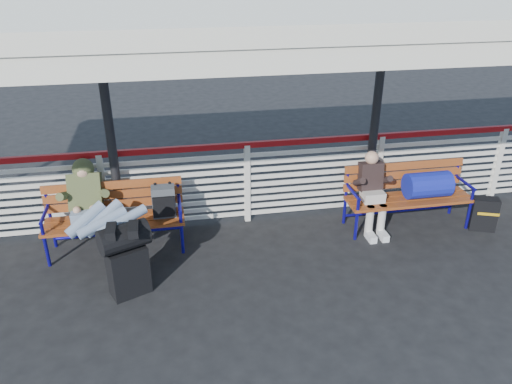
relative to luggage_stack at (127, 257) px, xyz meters
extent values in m
plane|color=black|center=(1.64, -0.42, -0.50)|extent=(60.00, 60.00, 0.00)
cube|color=silver|center=(1.64, 1.48, 0.10)|extent=(12.00, 0.04, 1.04)
cube|color=#9A0E11|center=(1.64, 1.48, 0.70)|extent=(12.00, 0.06, 0.08)
cube|color=silver|center=(1.64, 0.48, 2.58)|extent=(12.60, 3.60, 0.16)
cube|color=silver|center=(1.64, -1.27, 2.45)|extent=(12.60, 0.06, 0.30)
cylinder|color=black|center=(-0.16, 1.33, 1.00)|extent=(0.12, 0.12, 3.00)
cylinder|color=black|center=(3.44, 1.33, 1.00)|extent=(0.12, 0.12, 3.00)
cube|color=black|center=(0.00, 0.00, -0.19)|extent=(0.51, 0.42, 0.60)
cylinder|color=black|center=(0.00, 0.00, 0.26)|extent=(0.63, 0.50, 0.31)
cube|color=#94461C|center=(-0.20, 0.95, -0.05)|extent=(1.80, 0.50, 0.04)
cube|color=#94461C|center=(-0.20, 1.21, 0.22)|extent=(1.80, 0.10, 0.40)
cylinder|color=#130D99|center=(-1.05, 0.75, -0.27)|extent=(0.04, 0.04, 0.45)
cylinder|color=#130D99|center=(0.65, 0.75, -0.27)|extent=(0.04, 0.04, 0.45)
cylinder|color=#130D99|center=(-1.05, 1.22, -0.05)|extent=(0.04, 0.04, 0.90)
cylinder|color=#130D99|center=(0.65, 1.22, -0.05)|extent=(0.04, 0.04, 0.90)
cube|color=#515559|center=(0.45, 0.97, 0.19)|extent=(0.30, 0.19, 0.42)
cube|color=#94461C|center=(3.88, 0.86, -0.05)|extent=(1.80, 0.50, 0.04)
cube|color=#94461C|center=(3.88, 1.12, 0.22)|extent=(1.80, 0.10, 0.40)
cylinder|color=#130D99|center=(3.03, 0.66, -0.27)|extent=(0.04, 0.04, 0.45)
cylinder|color=#130D99|center=(4.73, 0.66, -0.27)|extent=(0.04, 0.04, 0.45)
cylinder|color=#130D99|center=(3.03, 1.13, -0.05)|extent=(0.04, 0.04, 0.90)
cylinder|color=#130D99|center=(4.73, 1.13, -0.05)|extent=(0.04, 0.04, 0.90)
cylinder|color=#101C97|center=(4.13, 0.86, 0.16)|extent=(0.63, 0.37, 0.37)
cube|color=#8294AF|center=(-0.55, 1.00, 0.04)|extent=(0.36, 0.26, 0.18)
cube|color=#444D29|center=(-0.55, 1.20, 0.30)|extent=(0.42, 0.38, 0.53)
sphere|color=#444D29|center=(-0.55, 1.30, 0.58)|extent=(0.28, 0.28, 0.28)
sphere|color=tan|center=(-0.55, 1.26, 0.57)|extent=(0.21, 0.21, 0.21)
cube|color=black|center=(-0.12, -0.06, 0.39)|extent=(0.11, 0.27, 0.10)
cube|color=black|center=(0.12, -0.06, 0.39)|extent=(0.11, 0.27, 0.10)
cube|color=beige|center=(3.33, 0.89, 0.03)|extent=(0.30, 0.24, 0.16)
cube|color=black|center=(3.33, 1.03, 0.28)|extent=(0.32, 0.23, 0.42)
sphere|color=tan|center=(3.33, 1.05, 0.55)|extent=(0.19, 0.19, 0.19)
cylinder|color=beige|center=(3.24, 0.71, -0.26)|extent=(0.11, 0.11, 0.46)
cylinder|color=beige|center=(3.42, 0.71, -0.26)|extent=(0.11, 0.11, 0.46)
cube|color=silver|center=(3.24, 0.61, -0.45)|extent=(0.10, 0.24, 0.10)
cube|color=silver|center=(3.42, 0.61, -0.45)|extent=(0.10, 0.24, 0.10)
cube|color=black|center=(4.93, 0.61, -0.25)|extent=(0.40, 0.31, 0.49)
cube|color=gold|center=(4.93, 0.50, -0.20)|extent=(0.28, 0.12, 0.04)
camera|label=1|loc=(0.59, -4.97, 3.16)|focal=35.00mm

